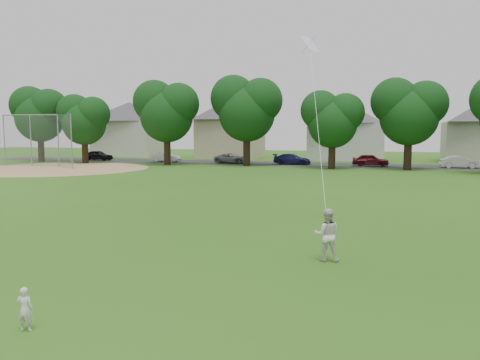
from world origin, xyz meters
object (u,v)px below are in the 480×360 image
(kite, at_px, (317,119))
(baseball_backstop, at_px, (27,141))
(toddler, at_px, (25,309))
(older_boy, at_px, (327,235))

(kite, relative_size, baseball_backstop, 0.66)
(baseball_backstop, bearing_deg, toddler, -48.09)
(toddler, bearing_deg, older_boy, -140.41)
(toddler, xyz_separation_m, older_boy, (4.66, 6.40, 0.33))
(toddler, height_order, kite, kite)
(older_boy, distance_m, baseball_backstop, 43.58)
(toddler, distance_m, older_boy, 7.92)
(kite, bearing_deg, toddler, -113.40)
(older_boy, xyz_separation_m, kite, (-0.73, 2.68, 3.30))
(older_boy, relative_size, baseball_backstop, 0.12)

